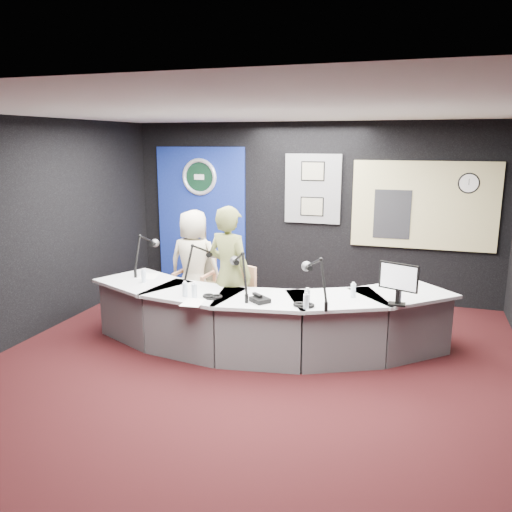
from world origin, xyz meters
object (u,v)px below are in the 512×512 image
(armchair_left, at_px, (195,281))
(armchair_right, at_px, (230,301))
(person_man, at_px, (194,263))
(broadcast_desk, at_px, (261,319))
(person_woman, at_px, (230,275))

(armchair_left, relative_size, armchair_right, 0.98)
(armchair_left, height_order, person_man, person_man)
(broadcast_desk, relative_size, person_man, 2.90)
(broadcast_desk, distance_m, armchair_right, 0.50)
(person_man, bearing_deg, person_woman, 135.50)
(armchair_left, distance_m, person_man, 0.26)
(armchair_left, height_order, person_woman, person_woman)
(armchair_right, relative_size, person_woman, 0.61)
(armchair_right, bearing_deg, armchair_left, 162.95)
(armchair_right, height_order, person_woman, person_woman)
(broadcast_desk, bearing_deg, armchair_right, 164.38)
(person_man, height_order, person_woman, person_woman)
(armchair_left, xyz_separation_m, person_woman, (0.84, -0.76, 0.35))
(armchair_left, bearing_deg, person_man, 0.00)
(broadcast_desk, relative_size, person_woman, 2.60)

